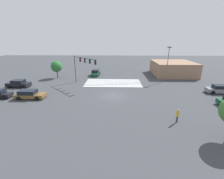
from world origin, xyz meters
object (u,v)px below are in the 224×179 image
Objects in this scene: street_light_pole_a at (168,61)px; car_5 at (18,84)px; car_1 at (95,73)px; car_2 at (219,89)px; tree_corner_a at (57,67)px; traffic_signal_mast at (82,63)px; car_0 at (30,94)px; pedestrian at (178,115)px.

car_5 is at bearing 9.98° from street_light_pole_a.
car_1 is 1.00× the size of car_2.
car_1 is at bearing -161.89° from tree_corner_a.
traffic_signal_mast is 1.41× the size of tree_corner_a.
car_0 is at bearing -24.08° from car_1.
car_5 is at bearing 21.82° from pedestrian.
car_2 is 15.83m from pedestrian.
traffic_signal_mast is 13.98m from car_5.
street_light_pole_a is (-18.93, -3.77, 0.04)m from traffic_signal_mast.
traffic_signal_mast is 1.29× the size of car_5.
pedestrian is at bearing 158.15° from car_5.
car_5 is 1.09× the size of tree_corner_a.
car_5 reaches higher than car_0.
car_2 reaches higher than car_0.
traffic_signal_mast is at bearing -168.17° from car_5.
car_0 is at bearing -88.00° from traffic_signal_mast.
car_2 is 0.92× the size of car_5.
car_0 is 0.61× the size of street_light_pole_a.
car_1 reaches higher than car_2.
street_light_pole_a reaches higher than car_5.
tree_corner_a is (34.09, -10.33, 2.20)m from car_2.
car_1 reaches higher than car_5.
street_light_pole_a is (-4.48, -18.91, 3.74)m from pedestrian.
car_2 is 35.69m from tree_corner_a.
car_0 is 1.11× the size of car_1.
car_0 is at bearing 24.05° from street_light_pole_a.
tree_corner_a is at bearing -120.73° from car_5.
car_5 is at bearing 132.38° from car_0.
car_5 is (39.41, -2.59, -0.03)m from car_2.
pedestrian is 19.79m from street_light_pole_a.
car_0 is at bearing 137.08° from car_5.
traffic_signal_mast is at bearing -5.33° from car_1.
car_5 is 0.60× the size of street_light_pole_a.
pedestrian is at bearing 32.07° from car_1.
street_light_pole_a reaches higher than car_2.
pedestrian is 0.41× the size of tree_corner_a.
tree_corner_a is at bearing 4.22° from pedestrian.
car_0 is (7.48, 8.02, -4.00)m from traffic_signal_mast.
street_light_pole_a is at bearing 77.24° from car_1.
tree_corner_a is at bearing -171.35° from traffic_signal_mast.
tree_corner_a reaches higher than pedestrian.
traffic_signal_mast is 9.86m from car_1.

